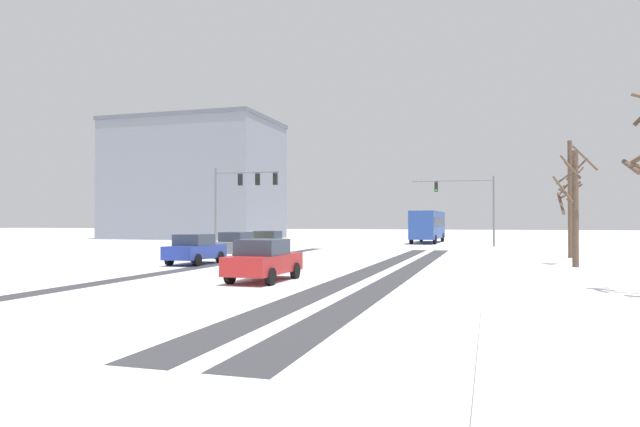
{
  "coord_description": "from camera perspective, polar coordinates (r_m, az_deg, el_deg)",
  "views": [
    {
      "loc": [
        10.13,
        -9.37,
        2.31
      ],
      "look_at": [
        0.0,
        24.18,
        2.8
      ],
      "focal_mm": 31.54,
      "sensor_mm": 36.0,
      "label": 1
    }
  ],
  "objects": [
    {
      "name": "office_building_far_left_block",
      "position": [
        78.13,
        -12.54,
        3.37
      ],
      "size": [
        21.54,
        14.32,
        15.93
      ],
      "color": "gray",
      "rests_on": "ground"
    },
    {
      "name": "wheel_track_right_lane",
      "position": [
        26.99,
        9.03,
        -5.69
      ],
      "size": [
        1.13,
        38.0,
        0.01
      ],
      "primitive_type": "cube",
      "color": "#38383D",
      "rests_on": "ground"
    },
    {
      "name": "bare_tree_sidewalk_far",
      "position": [
        38.99,
        24.02,
        1.63
      ],
      "size": [
        1.68,
        1.5,
        7.43
      ],
      "color": "brown",
      "rests_on": "ground"
    },
    {
      "name": "wheel_track_left_lane",
      "position": [
        30.17,
        -10.88,
        -5.17
      ],
      "size": [
        1.06,
        38.0,
        0.01
      ],
      "primitive_type": "cube",
      "color": "#38383D",
      "rests_on": "ground"
    },
    {
      "name": "bus_oncoming",
      "position": [
        61.69,
        10.9,
        -1.08
      ],
      "size": [
        2.88,
        11.06,
        3.38
      ],
      "color": "#284793",
      "rests_on": "ground"
    },
    {
      "name": "car_grey_second",
      "position": [
        36.63,
        -8.44,
        -3.13
      ],
      "size": [
        1.95,
        4.16,
        1.62
      ],
      "color": "slate",
      "rests_on": "ground"
    },
    {
      "name": "car_yellow_cab_lead",
      "position": [
        40.81,
        -5.26,
        -2.9
      ],
      "size": [
        1.95,
        4.16,
        1.62
      ],
      "color": "yellow",
      "rests_on": "ground"
    },
    {
      "name": "car_red_fourth",
      "position": [
        21.81,
        -5.74,
        -4.72
      ],
      "size": [
        1.9,
        4.14,
        1.62
      ],
      "color": "red",
      "rests_on": "ground"
    },
    {
      "name": "sidewalk_kerb_right",
      "position": [
        25.09,
        20.96,
        -5.89
      ],
      "size": [
        4.0,
        38.0,
        0.12
      ],
      "primitive_type": "cube",
      "color": "white",
      "rests_on": "ground"
    },
    {
      "name": "bare_tree_sidewalk_mid",
      "position": [
        31.07,
        24.37,
        0.89
      ],
      "size": [
        2.09,
        1.73,
        6.05
      ],
      "color": "brown",
      "rests_on": "ground"
    },
    {
      "name": "car_blue_third",
      "position": [
        31.03,
        -12.56,
        -3.54
      ],
      "size": [
        1.85,
        4.11,
        1.62
      ],
      "color": "#233899",
      "rests_on": "ground"
    },
    {
      "name": "traffic_signal_near_left",
      "position": [
        44.15,
        -8.09,
        2.4
      ],
      "size": [
        5.36,
        0.46,
        6.5
      ],
      "color": "slate",
      "rests_on": "ground"
    },
    {
      "name": "traffic_signal_far_right",
      "position": [
        53.87,
        14.95,
        1.57
      ],
      "size": [
        7.48,
        0.63,
        6.5
      ],
      "color": "slate",
      "rests_on": "ground"
    },
    {
      "name": "wheel_track_center",
      "position": [
        27.28,
        5.45,
        -5.65
      ],
      "size": [
        1.18,
        38.0,
        0.01
      ],
      "primitive_type": "cube",
      "color": "#38383D",
      "rests_on": "ground"
    }
  ]
}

